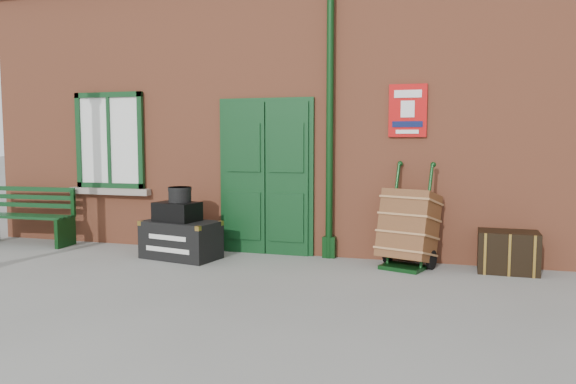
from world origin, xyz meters
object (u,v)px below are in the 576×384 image
at_px(dark_trunk, 508,252).
at_px(houdini_trunk, 181,240).
at_px(bench, 28,214).
at_px(porter_trolley, 408,228).

bearing_deg(dark_trunk, houdini_trunk, -173.62).
xyz_separation_m(houdini_trunk, dark_trunk, (4.33, 0.44, -0.00)).
bearing_deg(dark_trunk, bench, -178.26).
relative_size(bench, porter_trolley, 1.14).
bearing_deg(houdini_trunk, dark_trunk, 16.76).
height_order(bench, porter_trolley, porter_trolley).
height_order(houdini_trunk, dark_trunk, houdini_trunk).
distance_m(bench, houdini_trunk, 2.88).
relative_size(porter_trolley, dark_trunk, 1.86).
xyz_separation_m(bench, porter_trolley, (5.96, 0.07, 0.05)).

